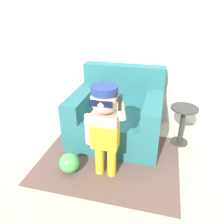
% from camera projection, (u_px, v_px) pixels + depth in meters
% --- Properties ---
extents(ground_plane, '(10.00, 10.00, 0.00)m').
position_uv_depth(ground_plane, '(123.00, 142.00, 2.76)').
color(ground_plane, '#BCB29E').
extents(wall_back, '(10.00, 0.05, 2.60)m').
position_uv_depth(wall_back, '(136.00, 26.00, 2.76)').
color(wall_back, silver).
rests_on(wall_back, ground_plane).
extents(armchair, '(1.07, 0.97, 0.85)m').
position_uv_depth(armchair, '(118.00, 115.00, 2.78)').
color(armchair, '#286B70').
rests_on(armchair, ground_plane).
extents(person_child, '(0.39, 0.29, 0.96)m').
position_uv_depth(person_child, '(105.00, 119.00, 1.97)').
color(person_child, gold).
rests_on(person_child, ground_plane).
extents(side_table, '(0.32, 0.32, 0.49)m').
position_uv_depth(side_table, '(182.00, 122.00, 2.61)').
color(side_table, '#333333').
rests_on(side_table, ground_plane).
extents(rug, '(1.52, 1.20, 0.01)m').
position_uv_depth(rug, '(109.00, 159.00, 2.46)').
color(rug, brown).
rests_on(rug, ground_plane).
extents(toy_ball, '(0.21, 0.21, 0.21)m').
position_uv_depth(toy_ball, '(70.00, 163.00, 2.24)').
color(toy_ball, '#4CB256').
rests_on(toy_ball, ground_plane).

